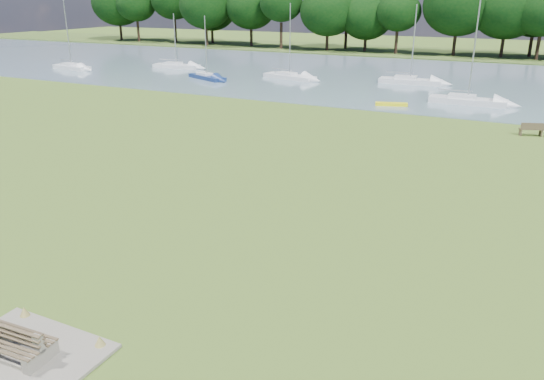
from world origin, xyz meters
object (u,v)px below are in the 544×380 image
at_px(bench_pair, 19,343).
at_px(kayak, 391,104).
at_px(sailboat_5, 467,98).
at_px(sailboat_8, 410,79).
at_px(sailboat_4, 207,76).
at_px(sailboat_6, 176,65).
at_px(sailboat_7, 71,65).
at_px(riverbank_bench, 531,129).
at_px(sailboat_3, 289,75).

height_order(bench_pair, kayak, bench_pair).
relative_size(bench_pair, sailboat_5, 0.19).
bearing_deg(sailboat_8, sailboat_4, -165.85).
distance_m(sailboat_6, sailboat_7, 13.64).
relative_size(riverbank_bench, sailboat_5, 0.17).
bearing_deg(sailboat_8, sailboat_3, -173.22).
height_order(sailboat_3, sailboat_6, sailboat_3).
relative_size(kayak, sailboat_5, 0.29).
distance_m(kayak, sailboat_5, 7.01).
distance_m(sailboat_3, sailboat_6, 17.61).
bearing_deg(sailboat_4, sailboat_6, 168.97).
relative_size(bench_pair, sailboat_7, 0.20).
xyz_separation_m(sailboat_4, sailboat_8, (21.95, 6.98, 0.09)).
xyz_separation_m(riverbank_bench, sailboat_6, (-43.71, 18.80, 0.01)).
bearing_deg(sailboat_4, bench_pair, -38.21).
bearing_deg(riverbank_bench, kayak, 133.16).
relative_size(sailboat_4, sailboat_5, 0.73).
height_order(bench_pair, sailboat_5, sailboat_5).
distance_m(riverbank_bench, sailboat_4, 36.79).
height_order(kayak, sailboat_5, sailboat_5).
distance_m(riverbank_bench, sailboat_6, 47.58).
relative_size(sailboat_3, sailboat_5, 0.86).
bearing_deg(riverbank_bench, sailboat_8, 104.81).
xyz_separation_m(sailboat_6, sailboat_8, (30.99, 0.48, 0.04)).
height_order(riverbank_bench, sailboat_7, sailboat_7).
bearing_deg(sailboat_6, sailboat_7, -155.38).
bearing_deg(sailboat_4, sailboat_3, 52.92).
relative_size(bench_pair, sailboat_6, 0.27).
height_order(sailboat_4, sailboat_6, sailboat_4).
height_order(riverbank_bench, sailboat_8, sailboat_8).
distance_m(kayak, sailboat_8, 13.24).
xyz_separation_m(sailboat_5, sailboat_6, (-38.18, 8.85, -0.05)).
bearing_deg(sailboat_5, sailboat_8, 127.80).
bearing_deg(sailboat_7, riverbank_bench, -2.38).
xyz_separation_m(riverbank_bench, kayak, (-11.38, 6.11, -0.29)).
distance_m(sailboat_4, sailboat_7, 20.73).
relative_size(bench_pair, sailboat_8, 0.22).
xyz_separation_m(kayak, sailboat_4, (-23.29, 6.18, 0.26)).
relative_size(sailboat_5, sailboat_7, 1.03).
distance_m(bench_pair, sailboat_8, 51.96).
bearing_deg(riverbank_bench, sailboat_3, 128.69).
relative_size(sailboat_5, sailboat_8, 1.17).
distance_m(sailboat_6, sailboat_8, 31.00).
xyz_separation_m(sailboat_3, sailboat_4, (-8.46, -4.54, -0.02)).
relative_size(kayak, sailboat_6, 0.40).
height_order(sailboat_4, sailboat_5, sailboat_5).
xyz_separation_m(bench_pair, sailboat_6, (-32.02, 51.47, -0.01)).
distance_m(kayak, sailboat_3, 18.30).
distance_m(sailboat_5, sailboat_6, 39.19).
bearing_deg(kayak, sailboat_4, 149.01).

